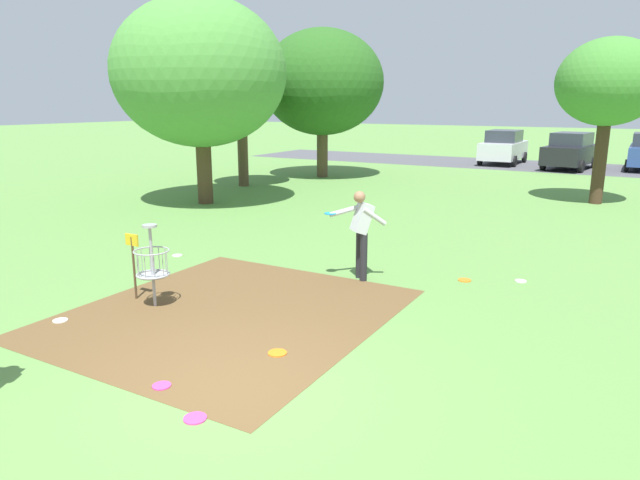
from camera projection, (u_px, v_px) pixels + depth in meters
ground_plane at (234, 390)px, 6.72m from camera, size 160.00×160.00×0.00m
dirt_tee_pad at (230, 313)px, 9.18m from camera, size 4.72×5.23×0.01m
disc_golf_basket at (150, 262)px, 9.37m from camera, size 0.98×0.58×1.39m
player_throwing at (361, 229)px, 10.73m from camera, size 1.07×0.68×1.71m
frisbee_near_basket at (162, 386)px, 6.81m from camera, size 0.22×0.22×0.02m
frisbee_by_tee at (177, 255)px, 12.61m from camera, size 0.22×0.22×0.02m
frisbee_mid_grass at (277, 353)px, 7.70m from camera, size 0.26×0.26×0.02m
frisbee_far_left at (465, 280)px, 10.86m from camera, size 0.25×0.25×0.02m
frisbee_far_right at (521, 281)px, 10.80m from camera, size 0.21×0.21×0.02m
frisbee_scattered_a at (195, 418)px, 6.11m from camera, size 0.25×0.25×0.02m
frisbee_scattered_b at (60, 320)px, 8.84m from camera, size 0.22×0.22×0.02m
tree_near_left at (200, 73)px, 18.23m from camera, size 5.57×5.57×6.61m
tree_near_right at (241, 86)px, 22.33m from camera, size 3.32×3.32×5.37m
tree_mid_left at (322, 83)px, 25.15m from camera, size 5.42×5.42×6.48m
tree_mid_center at (609, 83)px, 18.26m from camera, size 3.28×3.28×5.35m
parking_lot_strip at (560, 167)px, 29.95m from camera, size 36.00×6.00×0.01m
parked_car_leftmost at (504, 147)px, 31.36m from camera, size 2.02×4.22×1.84m
parked_car_center_left at (571, 151)px, 28.82m from camera, size 2.43×4.42×1.84m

